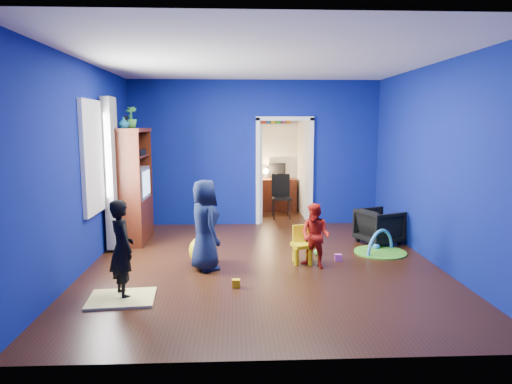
{
  "coord_description": "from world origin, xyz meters",
  "views": [
    {
      "loc": [
        -0.39,
        -6.43,
        2.02
      ],
      "look_at": [
        -0.08,
        0.4,
        1.01
      ],
      "focal_mm": 32.0,
      "sensor_mm": 36.0,
      "label": 1
    }
  ],
  "objects_px": {
    "kid_chair": "(302,247)",
    "study_desk": "(277,194)",
    "child_black": "(122,249)",
    "toddler_red": "(315,236)",
    "tv_armoire": "(131,185)",
    "vase": "(124,123)",
    "play_mat": "(380,252)",
    "child_navy": "(205,225)",
    "crt_tv": "(133,183)",
    "folding_chair": "(281,197)",
    "hopper_ball": "(203,250)",
    "armchair": "(379,226)"
  },
  "relations": [
    {
      "from": "kid_chair",
      "to": "study_desk",
      "type": "bearing_deg",
      "value": 75.17
    },
    {
      "from": "child_black",
      "to": "toddler_red",
      "type": "bearing_deg",
      "value": -98.98
    },
    {
      "from": "tv_armoire",
      "to": "kid_chair",
      "type": "distance_m",
      "value": 3.23
    },
    {
      "from": "vase",
      "to": "kid_chair",
      "type": "distance_m",
      "value": 3.52
    },
    {
      "from": "play_mat",
      "to": "child_navy",
      "type": "bearing_deg",
      "value": -165.58
    },
    {
      "from": "crt_tv",
      "to": "tv_armoire",
      "type": "bearing_deg",
      "value": 180.0
    },
    {
      "from": "study_desk",
      "to": "folding_chair",
      "type": "relative_size",
      "value": 0.96
    },
    {
      "from": "toddler_red",
      "to": "child_navy",
      "type": "bearing_deg",
      "value": -143.83
    },
    {
      "from": "vase",
      "to": "folding_chair",
      "type": "xyz_separation_m",
      "value": [
        2.81,
        2.12,
        -1.59
      ]
    },
    {
      "from": "vase",
      "to": "crt_tv",
      "type": "distance_m",
      "value": 1.07
    },
    {
      "from": "toddler_red",
      "to": "tv_armoire",
      "type": "relative_size",
      "value": 0.47
    },
    {
      "from": "crt_tv",
      "to": "toddler_red",
      "type": "bearing_deg",
      "value": -29.71
    },
    {
      "from": "study_desk",
      "to": "play_mat",
      "type": "bearing_deg",
      "value": -70.89
    },
    {
      "from": "kid_chair",
      "to": "child_navy",
      "type": "bearing_deg",
      "value": 174.26
    },
    {
      "from": "study_desk",
      "to": "hopper_ball",
      "type": "bearing_deg",
      "value": -109.35
    },
    {
      "from": "study_desk",
      "to": "tv_armoire",
      "type": "bearing_deg",
      "value": -135.31
    },
    {
      "from": "vase",
      "to": "play_mat",
      "type": "height_order",
      "value": "vase"
    },
    {
      "from": "crt_tv",
      "to": "folding_chair",
      "type": "height_order",
      "value": "crt_tv"
    },
    {
      "from": "play_mat",
      "to": "vase",
      "type": "bearing_deg",
      "value": 170.69
    },
    {
      "from": "study_desk",
      "to": "folding_chair",
      "type": "xyz_separation_m",
      "value": [
        0.0,
        -0.96,
        0.09
      ]
    },
    {
      "from": "toddler_red",
      "to": "kid_chair",
      "type": "distance_m",
      "value": 0.33
    },
    {
      "from": "toddler_red",
      "to": "folding_chair",
      "type": "distance_m",
      "value": 3.48
    },
    {
      "from": "toddler_red",
      "to": "crt_tv",
      "type": "relative_size",
      "value": 1.32
    },
    {
      "from": "child_navy",
      "to": "crt_tv",
      "type": "xyz_separation_m",
      "value": [
        -1.34,
        1.67,
        0.38
      ]
    },
    {
      "from": "vase",
      "to": "study_desk",
      "type": "height_order",
      "value": "vase"
    },
    {
      "from": "child_black",
      "to": "tv_armoire",
      "type": "height_order",
      "value": "tv_armoire"
    },
    {
      "from": "armchair",
      "to": "play_mat",
      "type": "xyz_separation_m",
      "value": [
        -0.16,
        -0.58,
        -0.29
      ]
    },
    {
      "from": "tv_armoire",
      "to": "play_mat",
      "type": "xyz_separation_m",
      "value": [
        4.11,
        -0.97,
        -0.97
      ]
    },
    {
      "from": "armchair",
      "to": "hopper_ball",
      "type": "relative_size",
      "value": 1.6
    },
    {
      "from": "child_navy",
      "to": "tv_armoire",
      "type": "bearing_deg",
      "value": 14.76
    },
    {
      "from": "hopper_ball",
      "to": "kid_chair",
      "type": "xyz_separation_m",
      "value": [
        1.46,
        -0.03,
        0.04
      ]
    },
    {
      "from": "armchair",
      "to": "child_navy",
      "type": "relative_size",
      "value": 0.52
    },
    {
      "from": "play_mat",
      "to": "folding_chair",
      "type": "height_order",
      "value": "folding_chair"
    },
    {
      "from": "kid_chair",
      "to": "child_black",
      "type": "bearing_deg",
      "value": -166.8
    },
    {
      "from": "crt_tv",
      "to": "study_desk",
      "type": "xyz_separation_m",
      "value": [
        2.77,
        2.78,
        -0.65
      ]
    },
    {
      "from": "vase",
      "to": "crt_tv",
      "type": "relative_size",
      "value": 0.26
    },
    {
      "from": "armchair",
      "to": "vase",
      "type": "distance_m",
      "value": 4.62
    },
    {
      "from": "child_navy",
      "to": "kid_chair",
      "type": "xyz_separation_m",
      "value": [
        1.41,
        0.22,
        -0.39
      ]
    },
    {
      "from": "child_black",
      "to": "child_navy",
      "type": "relative_size",
      "value": 0.92
    },
    {
      "from": "armchair",
      "to": "vase",
      "type": "bearing_deg",
      "value": 66.21
    },
    {
      "from": "armchair",
      "to": "crt_tv",
      "type": "distance_m",
      "value": 4.31
    },
    {
      "from": "armchair",
      "to": "child_black",
      "type": "bearing_deg",
      "value": 98.48
    },
    {
      "from": "kid_chair",
      "to": "study_desk",
      "type": "height_order",
      "value": "study_desk"
    },
    {
      "from": "vase",
      "to": "kid_chair",
      "type": "bearing_deg",
      "value": -22.49
    },
    {
      "from": "toddler_red",
      "to": "vase",
      "type": "height_order",
      "value": "vase"
    },
    {
      "from": "hopper_ball",
      "to": "tv_armoire",
      "type": "bearing_deg",
      "value": 133.08
    },
    {
      "from": "toddler_red",
      "to": "play_mat",
      "type": "bearing_deg",
      "value": 65.75
    },
    {
      "from": "child_black",
      "to": "crt_tv",
      "type": "bearing_deg",
      "value": -22.09
    },
    {
      "from": "play_mat",
      "to": "study_desk",
      "type": "height_order",
      "value": "study_desk"
    },
    {
      "from": "tv_armoire",
      "to": "study_desk",
      "type": "xyz_separation_m",
      "value": [
        2.81,
        2.78,
        -0.6
      ]
    }
  ]
}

